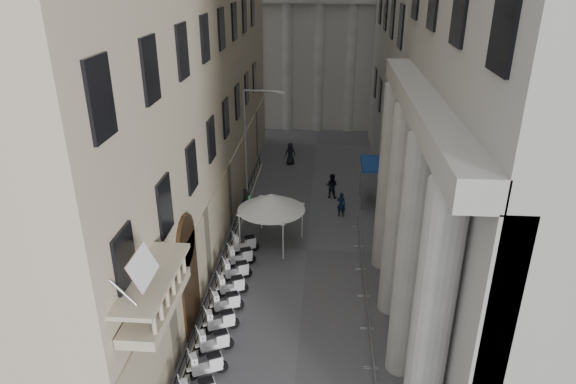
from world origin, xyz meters
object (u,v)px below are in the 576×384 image
(security_tent, at_px, (266,198))
(pedestrian_a, at_px, (341,204))
(info_kiosk, at_px, (246,203))
(pedestrian_b, at_px, (332,186))
(street_lamp, at_px, (250,142))

(security_tent, height_order, pedestrian_a, security_tent)
(info_kiosk, relative_size, pedestrian_b, 0.92)
(pedestrian_b, bearing_deg, info_kiosk, 44.66)
(security_tent, relative_size, pedestrian_b, 2.19)
(street_lamp, relative_size, info_kiosk, 4.98)
(street_lamp, distance_m, pedestrian_a, 7.20)
(security_tent, relative_size, pedestrian_a, 2.37)
(pedestrian_a, bearing_deg, security_tent, 60.15)
(security_tent, relative_size, street_lamp, 0.48)
(info_kiosk, bearing_deg, pedestrian_a, -17.92)
(pedestrian_b, bearing_deg, pedestrian_a, 117.99)
(street_lamp, height_order, pedestrian_a, street_lamp)
(security_tent, height_order, pedestrian_b, security_tent)
(security_tent, bearing_deg, info_kiosk, 118.05)
(street_lamp, relative_size, pedestrian_a, 4.96)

